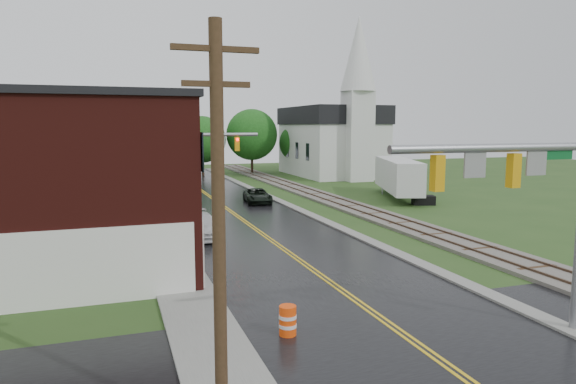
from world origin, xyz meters
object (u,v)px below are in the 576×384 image
tree_left_c (53,152)px  semi_trailer (398,175)px  tree_left_e (111,145)px  utility_pole_b (147,161)px  traffic_signal_far (190,152)px  brick_building (28,186)px  utility_pole_c (133,147)px  construction_barrel (288,321)px  utility_pole_a (219,228)px  pickup_white (201,226)px  traffic_signal_near (532,187)px  church (335,133)px  suv_dark (258,196)px

tree_left_c → semi_trailer: tree_left_c is taller
semi_trailer → tree_left_e: bearing=151.0°
utility_pole_b → semi_trailer: 25.58m
traffic_signal_far → utility_pole_b: 6.01m
brick_building → utility_pole_c: (5.68, 29.00, 0.57)m
tree_left_e → construction_barrel: tree_left_e is taller
semi_trailer → construction_barrel: size_ratio=11.59×
utility_pole_a → tree_left_e: bearing=92.6°
utility_pole_a → construction_barrel: utility_pole_a is taller
utility_pole_a → pickup_white: 21.26m
brick_building → tree_left_c: 24.94m
utility_pole_c → construction_barrel: utility_pole_c is taller
traffic_signal_near → tree_left_e: size_ratio=0.90×
tree_left_c → construction_barrel: tree_left_c is taller
church → utility_pole_c: church is taller
utility_pole_c → construction_barrel: bearing=-85.4°
brick_building → traffic_signal_far: size_ratio=1.95×
utility_pole_c → pickup_white: utility_pole_c is taller
traffic_signal_near → utility_pole_a: 10.47m
tree_left_c → tree_left_e: bearing=50.2°
traffic_signal_far → brick_building: bearing=-126.9°
utility_pole_c → construction_barrel: size_ratio=8.92×
church → suv_dark: (-16.74, -20.69, -5.20)m
utility_pole_b → construction_barrel: size_ratio=8.92×
suv_dark → semi_trailer: semi_trailer is taller
traffic_signal_far → utility_pole_c: utility_pole_c is taller
pickup_white → semi_trailer: semi_trailer is taller
utility_pole_c → semi_trailer: size_ratio=0.77×
utility_pole_c → tree_left_e: (-2.05, 1.90, 0.09)m
utility_pole_b → suv_dark: bearing=47.7°
tree_left_e → suv_dark: tree_left_e is taller
church → traffic_signal_near: (-16.53, -51.74, -0.87)m
church → tree_left_e: (-28.85, -7.84, -1.02)m
brick_building → utility_pole_c: utility_pole_c is taller
church → pickup_white: size_ratio=4.03×
tree_left_e → semi_trailer: size_ratio=0.70×
utility_pole_c → traffic_signal_near: bearing=-76.3°
tree_left_e → brick_building: bearing=-96.7°
suv_dark → traffic_signal_far: bearing=-131.7°
pickup_white → traffic_signal_near: bearing=-71.8°
tree_left_c → pickup_white: 22.01m
traffic_signal_near → pickup_white: (-7.31, 18.67, -4.25)m
pickup_white → semi_trailer: 23.40m
traffic_signal_far → utility_pole_c: (-3.33, 17.00, -0.25)m
church → traffic_signal_near: size_ratio=2.72×
tree_left_e → suv_dark: size_ratio=1.77×
traffic_signal_near → suv_dark: 31.35m
utility_pole_b → tree_left_c: (-7.05, 17.90, -0.21)m
utility_pole_a → pickup_white: (2.96, 20.67, -4.00)m
traffic_signal_far → utility_pole_a: (-3.33, -27.00, -0.25)m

